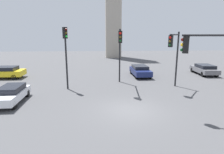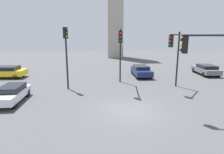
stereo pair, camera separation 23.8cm
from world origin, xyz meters
name	(u,v)px [view 2 (the right image)]	position (x,y,z in m)	size (l,w,h in m)	color
ground_plane	(129,110)	(0.00, 0.00, 0.00)	(98.04, 98.04, 0.00)	#4C4C4F
traffic_light_0	(66,47)	(-5.04, 5.61, 3.95)	(0.47, 0.47, 5.71)	black
traffic_light_1	(120,45)	(-0.02, 6.22, 4.08)	(0.65, 4.35, 5.65)	black
traffic_light_2	(175,49)	(4.85, 5.06, 3.74)	(1.75, 2.17, 5.34)	black
traffic_light_3	(211,58)	(4.50, -1.45, 3.74)	(3.18, 1.19, 5.26)	black
car_1	(6,72)	(-13.30, 10.86, 0.74)	(4.62, 2.10, 1.38)	yellow
car_2	(206,69)	(11.59, 11.32, 0.70)	(2.21, 4.46, 1.30)	slate
car_3	(12,93)	(-8.72, 2.19, 0.68)	(1.74, 4.01, 1.26)	silver
car_4	(141,71)	(3.06, 10.91, 0.70)	(2.02, 4.39, 1.31)	navy
skyline_tower	(115,3)	(1.27, 31.80, 11.90)	(3.38, 3.38, 23.79)	#A89E8E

